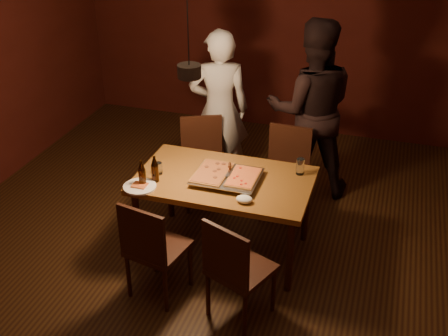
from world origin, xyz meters
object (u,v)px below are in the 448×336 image
(dining_table, at_px, (224,186))
(beer_bottle_b, at_px, (155,169))
(beer_bottle_a, at_px, (142,173))
(chair_far_right, at_px, (287,163))
(chair_near_right, at_px, (234,263))
(plate_slice, at_px, (140,186))
(chair_near_left, at_px, (151,243))
(diner_dark, at_px, (311,109))
(diner_white, at_px, (219,110))
(chair_far_left, at_px, (203,153))
(pendant_lamp, at_px, (189,70))
(pizza_tray, at_px, (227,178))

(dining_table, bearing_deg, beer_bottle_b, -157.87)
(beer_bottle_a, height_order, beer_bottle_b, beer_bottle_b)
(chair_far_right, relative_size, chair_near_right, 0.88)
(chair_far_right, bearing_deg, plate_slice, 50.24)
(chair_far_right, distance_m, chair_near_left, 1.75)
(dining_table, height_order, chair_near_right, chair_near_right)
(plate_slice, bearing_deg, beer_bottle_b, 58.95)
(chair_far_right, relative_size, diner_dark, 0.26)
(beer_bottle_a, distance_m, diner_white, 1.50)
(plate_slice, distance_m, diner_white, 1.54)
(chair_far_left, relative_size, diner_dark, 0.30)
(dining_table, relative_size, chair_far_left, 2.69)
(diner_white, bearing_deg, beer_bottle_b, 64.39)
(pendant_lamp, bearing_deg, diner_dark, 64.26)
(chair_far_left, relative_size, pendant_lamp, 0.51)
(chair_far_left, height_order, diner_dark, diner_dark)
(chair_far_right, bearing_deg, beer_bottle_a, 49.52)
(dining_table, height_order, beer_bottle_a, beer_bottle_a)
(chair_near_left, bearing_deg, diner_dark, 78.87)
(beer_bottle_a, bearing_deg, beer_bottle_b, 53.11)
(chair_near_right, bearing_deg, chair_far_right, 110.94)
(beer_bottle_a, relative_size, pendant_lamp, 0.21)
(dining_table, relative_size, pendant_lamp, 1.36)
(dining_table, height_order, chair_far_left, chair_far_left)
(chair_near_right, bearing_deg, chair_far_left, 139.55)
(chair_far_right, bearing_deg, diner_white, -22.93)
(chair_near_left, xyz_separation_m, chair_near_right, (0.69, -0.05, 0.00))
(chair_far_right, distance_m, pendant_lamp, 1.70)
(chair_near_left, relative_size, beer_bottle_a, 2.14)
(chair_far_right, bearing_deg, chair_near_right, 89.41)
(dining_table, xyz_separation_m, chair_far_left, (-0.47, 0.78, -0.14))
(beer_bottle_b, xyz_separation_m, plate_slice, (-0.08, -0.14, -0.11))
(pendant_lamp, bearing_deg, chair_far_right, 59.49)
(chair_far_right, bearing_deg, chair_near_left, 66.20)
(dining_table, bearing_deg, pizza_tray, -41.74)
(chair_near_left, height_order, plate_slice, chair_near_left)
(chair_near_left, bearing_deg, pizza_tray, 74.21)
(beer_bottle_a, bearing_deg, chair_near_left, -59.95)
(diner_white, bearing_deg, dining_table, 89.02)
(chair_near_left, relative_size, beer_bottle_b, 2.12)
(dining_table, bearing_deg, chair_near_right, -67.52)
(pizza_tray, xyz_separation_m, diner_dark, (0.48, 1.32, 0.15))
(dining_table, relative_size, chair_near_right, 2.73)
(chair_far_right, distance_m, diner_white, 0.94)
(beer_bottle_b, relative_size, diner_dark, 0.13)
(chair_near_right, xyz_separation_m, pizza_tray, (-0.31, 0.79, 0.24))
(chair_near_left, distance_m, diner_dark, 2.27)
(beer_bottle_b, distance_m, plate_slice, 0.19)
(diner_dark, bearing_deg, pendant_lamp, 49.05)
(beer_bottle_a, bearing_deg, diner_white, 82.79)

